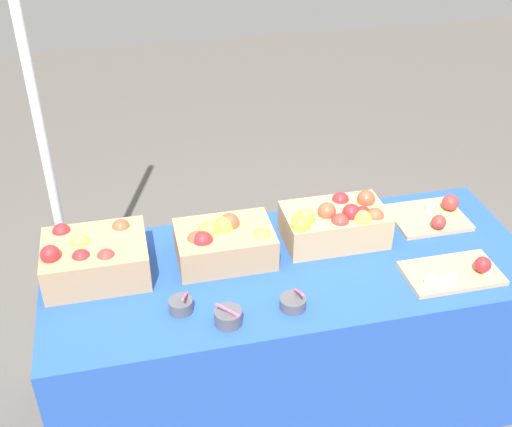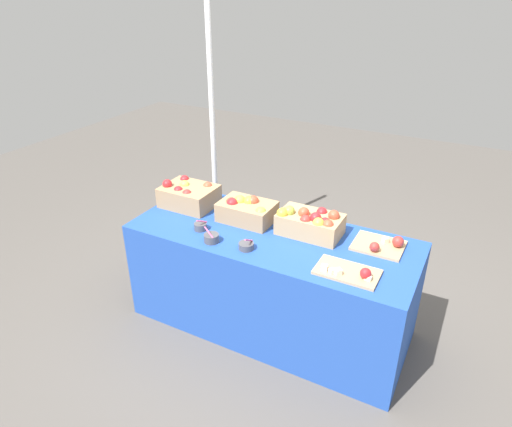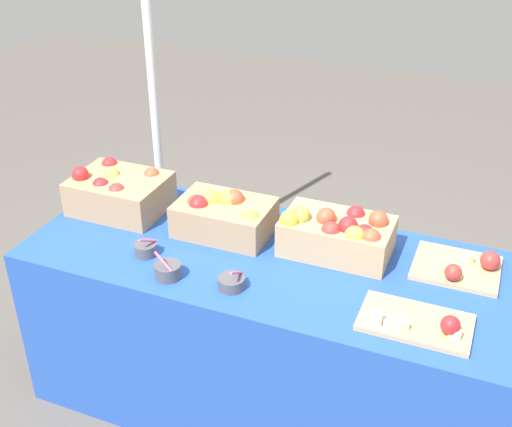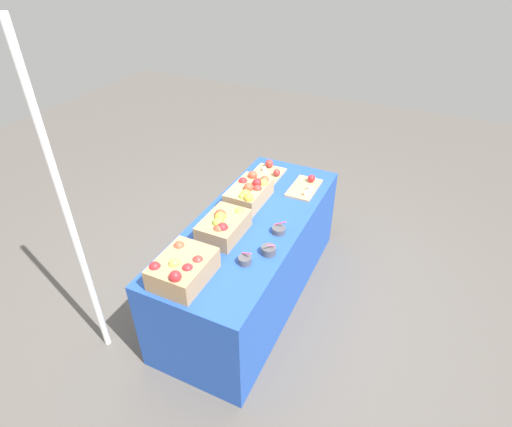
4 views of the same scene
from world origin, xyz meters
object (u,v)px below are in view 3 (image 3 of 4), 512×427
(apple_crate_middle, at_px, (224,215))
(sample_bowl_far, at_px, (146,249))
(sample_bowl_near, at_px, (232,282))
(sample_bowl_mid, at_px, (168,271))
(cutting_board_front, at_px, (419,323))
(cutting_board_back, at_px, (462,267))
(apple_crate_left, at_px, (119,192))
(tent_pole, at_px, (152,80))
(apple_crate_right, at_px, (337,233))

(apple_crate_middle, bearing_deg, sample_bowl_far, -127.74)
(sample_bowl_near, bearing_deg, sample_bowl_mid, -173.55)
(cutting_board_front, height_order, sample_bowl_mid, sample_bowl_mid)
(apple_crate_middle, relative_size, cutting_board_back, 1.21)
(sample_bowl_far, bearing_deg, cutting_board_front, -2.20)
(apple_crate_left, xyz_separation_m, tent_pole, (-0.18, 0.63, 0.28))
(tent_pole, bearing_deg, apple_crate_middle, -43.52)
(apple_crate_left, height_order, cutting_board_back, apple_crate_left)
(apple_crate_left, bearing_deg, sample_bowl_mid, -40.46)
(sample_bowl_near, distance_m, sample_bowl_mid, 0.24)
(apple_crate_middle, relative_size, sample_bowl_far, 3.99)
(apple_crate_right, bearing_deg, sample_bowl_mid, -143.16)
(apple_crate_left, distance_m, apple_crate_right, 0.95)
(apple_crate_middle, xyz_separation_m, tent_pole, (-0.67, 0.64, 0.28))
(sample_bowl_near, xyz_separation_m, tent_pole, (-0.86, 0.97, 0.34))
(tent_pole, bearing_deg, sample_bowl_near, -48.69)
(apple_crate_left, height_order, cutting_board_front, apple_crate_left)
(apple_crate_middle, distance_m, cutting_board_front, 0.89)
(apple_crate_middle, distance_m, sample_bowl_far, 0.34)
(sample_bowl_far, bearing_deg, sample_bowl_mid, -33.19)
(sample_bowl_near, xyz_separation_m, sample_bowl_mid, (-0.24, -0.03, 0.01))
(apple_crate_middle, distance_m, tent_pole, 0.97)
(apple_crate_middle, relative_size, sample_bowl_mid, 3.53)
(apple_crate_middle, relative_size, sample_bowl_near, 3.80)
(apple_crate_right, distance_m, cutting_board_front, 0.50)
(apple_crate_left, distance_m, sample_bowl_far, 0.40)
(apple_crate_right, height_order, cutting_board_front, apple_crate_right)
(cutting_board_front, distance_m, tent_pole, 1.81)
(cutting_board_front, height_order, sample_bowl_far, sample_bowl_far)
(sample_bowl_far, bearing_deg, sample_bowl_near, -10.42)
(apple_crate_left, distance_m, sample_bowl_mid, 0.57)
(apple_crate_middle, distance_m, cutting_board_back, 0.93)
(apple_crate_middle, xyz_separation_m, apple_crate_right, (0.46, 0.02, 0.01))
(tent_pole, bearing_deg, sample_bowl_mid, -58.34)
(apple_crate_right, height_order, sample_bowl_mid, apple_crate_right)
(apple_crate_middle, relative_size, apple_crate_right, 0.91)
(cutting_board_front, distance_m, cutting_board_back, 0.39)
(apple_crate_left, xyz_separation_m, cutting_board_front, (1.32, -0.31, -0.06))
(apple_crate_left, bearing_deg, cutting_board_back, 2.56)
(sample_bowl_near, bearing_deg, apple_crate_middle, 118.75)
(apple_crate_middle, height_order, cutting_board_front, apple_crate_middle)
(cutting_board_front, height_order, sample_bowl_near, sample_bowl_near)
(cutting_board_front, bearing_deg, cutting_board_back, 76.60)
(sample_bowl_near, bearing_deg, apple_crate_right, 52.42)
(cutting_board_front, bearing_deg, apple_crate_left, 166.71)
(cutting_board_back, bearing_deg, apple_crate_right, -173.98)
(apple_crate_middle, bearing_deg, sample_bowl_near, -61.25)
(cutting_board_front, xyz_separation_m, tent_pole, (-1.50, 0.94, 0.34))
(tent_pole, bearing_deg, apple_crate_left, -73.89)
(tent_pole, bearing_deg, apple_crate_right, -28.53)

